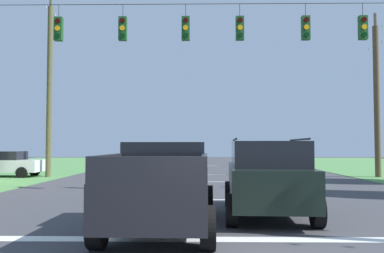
% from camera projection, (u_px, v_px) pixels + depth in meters
% --- Properties ---
extents(stop_bar_stripe, '(15.96, 0.45, 0.01)m').
position_uv_depth(stop_bar_stripe, '(225.00, 239.00, 8.19)').
color(stop_bar_stripe, white).
rests_on(stop_bar_stripe, ground).
extents(lane_dash_0, '(2.50, 0.15, 0.01)m').
position_uv_depth(lane_dash_0, '(214.00, 199.00, 14.19)').
color(lane_dash_0, white).
rests_on(lane_dash_0, ground).
extents(lane_dash_1, '(2.50, 0.15, 0.01)m').
position_uv_depth(lane_dash_1, '(209.00, 182.00, 21.12)').
color(lane_dash_1, white).
rests_on(lane_dash_1, ground).
extents(lane_dash_2, '(2.50, 0.15, 0.01)m').
position_uv_depth(lane_dash_2, '(207.00, 175.00, 26.19)').
color(lane_dash_2, white).
rests_on(lane_dash_2, ground).
extents(lane_dash_3, '(2.50, 0.15, 0.01)m').
position_uv_depth(lane_dash_3, '(204.00, 166.00, 37.58)').
color(lane_dash_3, white).
rests_on(lane_dash_3, ground).
extents(overhead_signal_span, '(19.05, 0.31, 8.17)m').
position_uv_depth(overhead_signal_span, '(210.00, 74.00, 16.26)').
color(overhead_signal_span, '#4D3924').
rests_on(overhead_signal_span, ground).
extents(pickup_truck, '(2.37, 5.44, 1.95)m').
position_uv_depth(pickup_truck, '(164.00, 185.00, 9.35)').
color(pickup_truck, black).
rests_on(pickup_truck, ground).
extents(suv_black, '(2.44, 4.91, 2.05)m').
position_uv_depth(suv_black, '(266.00, 176.00, 11.03)').
color(suv_black, black).
rests_on(suv_black, ground).
extents(distant_car_crossing_white, '(4.31, 2.04, 1.52)m').
position_uv_depth(distant_car_crossing_white, '(5.00, 164.00, 24.21)').
color(distant_car_crossing_white, silver).
rests_on(distant_car_crossing_white, ground).
extents(utility_pole_mid_right, '(0.34, 1.96, 9.71)m').
position_uv_depth(utility_pole_mid_right, '(377.00, 97.00, 24.11)').
color(utility_pole_mid_right, brown).
rests_on(utility_pole_mid_right, ground).
extents(utility_pole_near_left, '(0.31, 1.60, 10.70)m').
position_uv_depth(utility_pole_near_left, '(49.00, 89.00, 24.27)').
color(utility_pole_near_left, brown).
rests_on(utility_pole_near_left, ground).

